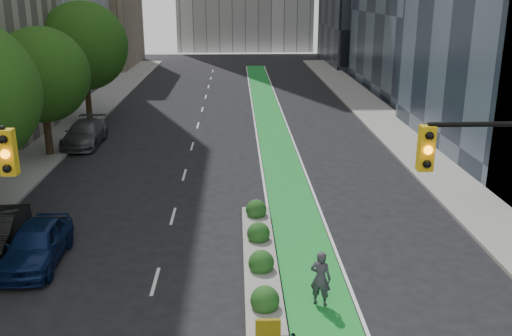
{
  "coord_description": "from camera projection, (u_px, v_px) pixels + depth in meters",
  "views": [
    {
      "loc": [
        0.38,
        -11.87,
        9.69
      ],
      "look_at": [
        1.14,
        9.53,
        3.0
      ],
      "focal_mm": 40.0,
      "sensor_mm": 36.0,
      "label": 1
    }
  ],
  "objects": [
    {
      "name": "sidewalk_left",
      "position": [
        52.0,
        143.0,
        37.62
      ],
      "size": [
        3.6,
        90.0,
        0.15
      ],
      "primitive_type": "cube",
      "color": "gray",
      "rests_on": "ground"
    },
    {
      "name": "sidewalk_right",
      "position": [
        406.0,
        139.0,
        38.42
      ],
      "size": [
        3.6,
        90.0,
        0.15
      ],
      "primitive_type": "cube",
      "color": "gray",
      "rests_on": "ground"
    },
    {
      "name": "bike_lane_paint",
      "position": [
        271.0,
        125.0,
        42.91
      ],
      "size": [
        2.2,
        70.0,
        0.01
      ],
      "primitive_type": "cube",
      "color": "#198D2F",
      "rests_on": "ground"
    },
    {
      "name": "tree_midfar",
      "position": [
        41.0,
        75.0,
        33.34
      ],
      "size": [
        5.6,
        5.6,
        7.76
      ],
      "color": "black",
      "rests_on": "ground"
    },
    {
      "name": "tree_far",
      "position": [
        84.0,
        46.0,
        42.65
      ],
      "size": [
        6.6,
        6.6,
        9.0
      ],
      "color": "black",
      "rests_on": "ground"
    },
    {
      "name": "median_planter",
      "position": [
        260.0,
        257.0,
        20.84
      ],
      "size": [
        1.2,
        10.26,
        1.1
      ],
      "color": "gray",
      "rests_on": "ground"
    },
    {
      "name": "cyclist",
      "position": [
        321.0,
        278.0,
        18.11
      ],
      "size": [
        0.8,
        0.69,
        1.87
      ],
      "primitive_type": "imported",
      "rotation": [
        0.0,
        0.0,
        2.72
      ],
      "color": "#393540",
      "rests_on": "ground"
    },
    {
      "name": "parked_car_left_near",
      "position": [
        36.0,
        244.0,
        20.93
      ],
      "size": [
        1.96,
        4.64,
        1.57
      ],
      "primitive_type": "imported",
      "rotation": [
        0.0,
        0.0,
        0.02
      ],
      "color": "#0B1C46",
      "rests_on": "ground"
    },
    {
      "name": "parked_car_left_far",
      "position": [
        85.0,
        133.0,
        37.1
      ],
      "size": [
        2.21,
        5.41,
        1.57
      ],
      "primitive_type": "imported",
      "rotation": [
        0.0,
        0.0,
        0.0
      ],
      "color": "#4F5053",
      "rests_on": "ground"
    }
  ]
}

